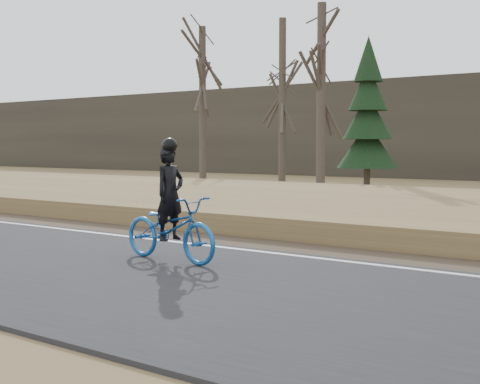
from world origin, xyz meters
The scene contains 12 objects.
ground centered at (0.00, 0.00, 0.00)m, with size 120.00×120.00×0.00m, color olive.
road centered at (0.00, -2.50, 0.03)m, with size 120.00×6.00×0.06m, color black.
edge_line centered at (0.00, 0.20, 0.07)m, with size 120.00×0.12×0.01m, color silver.
shoulder centered at (0.00, 1.20, 0.02)m, with size 120.00×1.60×0.04m, color #473A2B.
embankment centered at (0.00, 4.20, 0.22)m, with size 120.00×5.00×0.44m, color olive.
ballast centered at (0.00, 8.00, 0.23)m, with size 120.00×3.00×0.45m, color slate.
railroad centered at (0.00, 8.00, 0.53)m, with size 120.00×2.40×0.29m.
cyclist centered at (0.56, -1.46, 0.71)m, with size 2.12×0.89×2.04m.
bare_tree_far_left centered at (-13.17, 16.06, 3.91)m, with size 0.36×0.36×7.82m, color #473E34.
bare_tree_left centered at (-9.62, 17.82, 4.05)m, with size 0.36×0.36×8.10m, color #473E34.
bare_tree_near_left centered at (-5.06, 13.55, 3.77)m, with size 0.36×0.36×7.53m, color #473E34.
conifer centered at (-4.66, 16.91, 3.16)m, with size 2.60×2.60×6.67m.
Camera 1 is at (8.01, -9.64, 1.98)m, focal length 50.00 mm.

